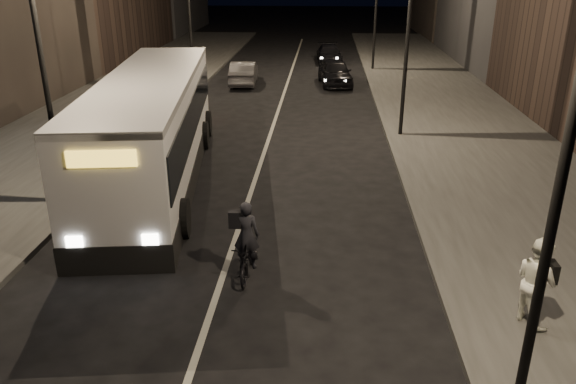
% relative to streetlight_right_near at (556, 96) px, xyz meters
% --- Properties ---
extents(ground, '(180.00, 180.00, 0.00)m').
position_rel_streetlight_right_near_xyz_m(ground, '(-5.33, 4.00, -5.36)').
color(ground, black).
rests_on(ground, ground).
extents(sidewalk_right, '(7.00, 70.00, 0.16)m').
position_rel_streetlight_right_near_xyz_m(sidewalk_right, '(3.17, 18.00, -5.28)').
color(sidewalk_right, '#323230').
rests_on(sidewalk_right, ground).
extents(sidewalk_left, '(7.00, 70.00, 0.16)m').
position_rel_streetlight_right_near_xyz_m(sidewalk_left, '(-13.83, 18.00, -5.28)').
color(sidewalk_left, '#323230').
rests_on(sidewalk_left, ground).
extents(streetlight_right_near, '(1.20, 0.44, 8.12)m').
position_rel_streetlight_right_near_xyz_m(streetlight_right_near, '(0.00, 0.00, 0.00)').
color(streetlight_right_near, black).
rests_on(streetlight_right_near, sidewalk_right).
extents(streetlight_right_mid, '(1.20, 0.44, 8.12)m').
position_rel_streetlight_right_near_xyz_m(streetlight_right_mid, '(0.00, 16.00, 0.00)').
color(streetlight_right_mid, black).
rests_on(streetlight_right_mid, sidewalk_right).
extents(streetlight_left_near, '(1.20, 0.44, 8.12)m').
position_rel_streetlight_right_near_xyz_m(streetlight_left_near, '(-10.66, 8.00, 0.00)').
color(streetlight_left_near, black).
rests_on(streetlight_left_near, sidewalk_left).
extents(city_bus, '(4.45, 13.39, 3.55)m').
position_rel_streetlight_right_near_xyz_m(city_bus, '(-8.74, 10.53, -3.43)').
color(city_bus, silver).
rests_on(city_bus, ground).
extents(cyclist_on_bicycle, '(0.66, 1.76, 2.00)m').
position_rel_streetlight_right_near_xyz_m(cyclist_on_bicycle, '(-4.72, 4.16, -4.69)').
color(cyclist_on_bicycle, black).
rests_on(cyclist_on_bicycle, ground).
extents(pedestrian_woman, '(0.97, 1.10, 1.88)m').
position_rel_streetlight_right_near_xyz_m(pedestrian_woman, '(1.30, 2.53, -4.26)').
color(pedestrian_woman, white).
rests_on(pedestrian_woman, sidewalk_right).
extents(car_near, '(2.31, 4.64, 1.52)m').
position_rel_streetlight_right_near_xyz_m(car_near, '(-2.40, 27.07, -4.60)').
color(car_near, black).
rests_on(car_near, ground).
extents(car_mid, '(1.77, 4.39, 1.42)m').
position_rel_streetlight_right_near_xyz_m(car_mid, '(-7.97, 26.80, -4.65)').
color(car_mid, '#38383B').
rests_on(car_mid, ground).
extents(car_far, '(2.07, 4.46, 1.26)m').
position_rel_streetlight_right_near_xyz_m(car_far, '(-2.73, 35.31, -4.73)').
color(car_far, black).
rests_on(car_far, ground).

